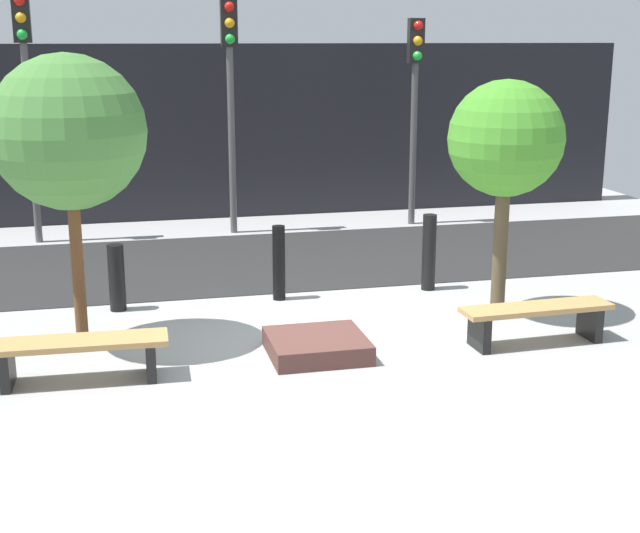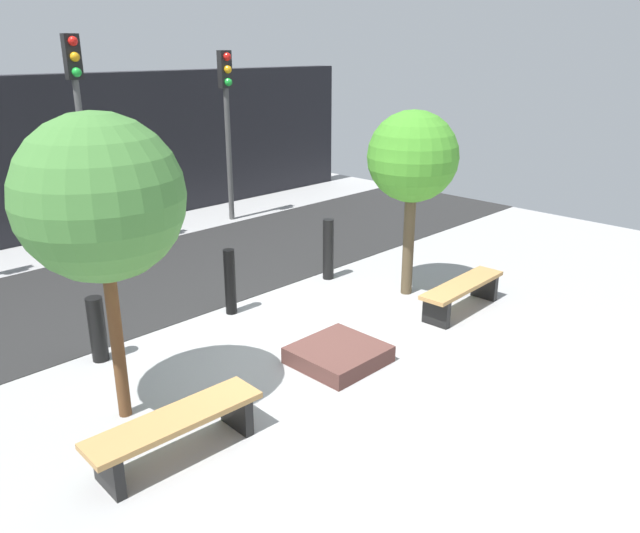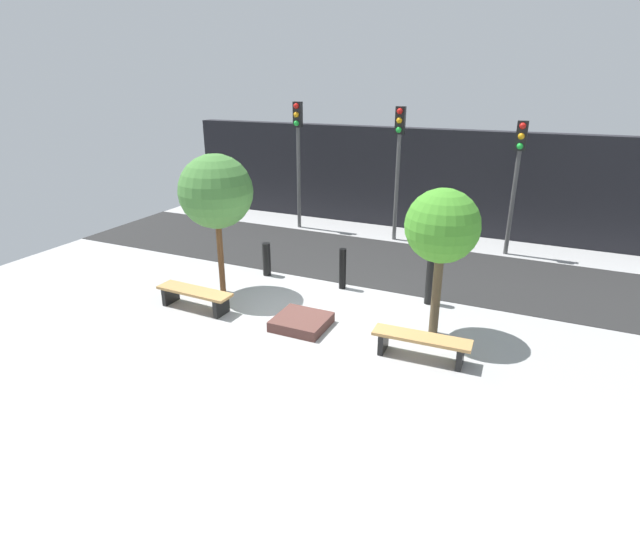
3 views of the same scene
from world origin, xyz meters
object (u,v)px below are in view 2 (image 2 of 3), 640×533
bench_left (176,427)px  bollard_far_left (97,329)px  tree_behind_right_bench (413,158)px  bollard_left (230,282)px  tree_behind_left_bench (100,199)px  planter_bed (338,355)px  traffic_light_mid_west (79,107)px  traffic_light_mid_east (227,106)px  bollard_center (328,249)px  bench_right (462,291)px

bench_left → bollard_far_left: bollard_far_left is taller
tree_behind_right_bench → bollard_left: tree_behind_right_bench is taller
tree_behind_left_bench → planter_bed: bearing=-18.5°
bollard_left → traffic_light_mid_west: bearing=90.0°
planter_bed → traffic_light_mid_east: size_ratio=0.28×
bench_left → tree_behind_left_bench: size_ratio=0.55×
tree_behind_left_bench → tree_behind_right_bench: tree_behind_left_bench is taller
tree_behind_left_bench → traffic_light_mid_west: traffic_light_mid_west is taller
tree_behind_right_bench → bollard_left: (-2.50, 1.37, -1.69)m
traffic_light_mid_east → traffic_light_mid_west: bearing=180.0°
tree_behind_left_bench → traffic_light_mid_west: (2.50, 5.67, 0.35)m
bench_left → bollard_far_left: size_ratio=2.08×
bollard_center → traffic_light_mid_west: traffic_light_mid_west is taller
bench_right → bollard_far_left: (-4.60, 2.40, 0.10)m
bench_right → bollard_far_left: bearing=150.3°
planter_bed → traffic_light_mid_west: traffic_light_mid_west is taller
planter_bed → tree_behind_left_bench: (-2.50, 0.84, 2.29)m
bench_right → traffic_light_mid_east: 7.12m
tree_behind_right_bench → traffic_light_mid_west: bearing=113.8°
planter_bed → traffic_light_mid_east: 7.71m
bench_right → bollard_left: size_ratio=1.77×
tree_behind_right_bench → traffic_light_mid_west: (-2.50, 5.67, 0.56)m
tree_behind_left_bench → tree_behind_right_bench: 5.01m
bench_right → planter_bed: bench_right is taller
bench_right → traffic_light_mid_east: bearing=80.8°
bollard_left → traffic_light_mid_east: (3.34, 4.30, 2.06)m
bench_right → tree_behind_right_bench: bearing=87.9°
bench_right → bollard_center: 2.45m
bollard_far_left → traffic_light_mid_west: (2.09, 4.30, 2.32)m
bench_right → tree_behind_right_bench: tree_behind_right_bench is taller
traffic_light_mid_west → bollard_left: bearing=-90.0°
planter_bed → bollard_far_left: (-2.09, 2.20, 0.32)m
planter_bed → bollard_far_left: bearing=133.5°
tree_behind_right_bench → bench_right: bearing=-90.0°
bench_left → traffic_light_mid_west: traffic_light_mid_west is taller
bollard_far_left → traffic_light_mid_east: size_ratio=0.23×
bench_left → tree_behind_left_bench: bearing=92.1°
bollard_far_left → bollard_left: (2.09, 0.00, 0.07)m
bollard_far_left → traffic_light_mid_east: 7.25m
bench_right → planter_bed: (-2.50, 0.20, -0.22)m
tree_behind_left_bench → bollard_far_left: bearing=73.3°
bollard_center → traffic_light_mid_west: 5.27m
bollard_far_left → bollard_center: bearing=0.0°
traffic_light_mid_east → bollard_left: bearing=-127.8°
tree_behind_left_bench → tree_behind_right_bench: bearing=-0.0°
tree_behind_right_bench → traffic_light_mid_west: traffic_light_mid_west is taller
tree_behind_left_bench → traffic_light_mid_east: size_ratio=0.87×
tree_behind_right_bench → traffic_light_mid_east: size_ratio=0.78×
traffic_light_mid_west → traffic_light_mid_east: traffic_light_mid_west is taller
traffic_light_mid_west → bench_left: bearing=-110.5°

